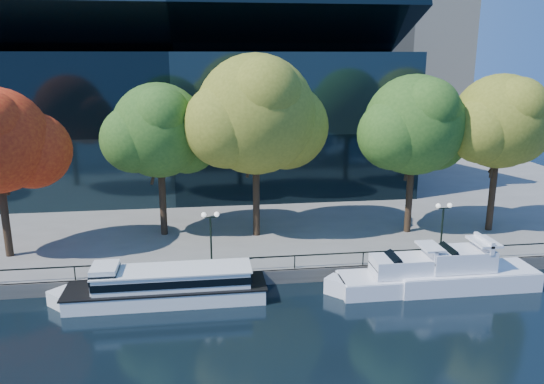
{
  "coord_description": "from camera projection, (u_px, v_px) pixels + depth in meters",
  "views": [
    {
      "loc": [
        -1.25,
        -31.29,
        15.67
      ],
      "look_at": [
        4.01,
        8.0,
        5.42
      ],
      "focal_mm": 35.0,
      "sensor_mm": 36.0,
      "label": 1
    }
  ],
  "objects": [
    {
      "name": "lamp_2",
      "position": [
        443.0,
        217.0,
        39.54
      ],
      "size": [
        1.26,
        0.36,
        4.03
      ],
      "color": "black",
      "rests_on": "promenade"
    },
    {
      "name": "cruiser_far",
      "position": [
        459.0,
        272.0,
        36.62
      ],
      "size": [
        11.06,
        3.06,
        3.61
      ],
      "color": "white",
      "rests_on": "ground"
    },
    {
      "name": "railing",
      "position": [
        224.0,
        259.0,
        36.74
      ],
      "size": [
        88.2,
        0.08,
        0.99
      ],
      "color": "black",
      "rests_on": "promenade"
    },
    {
      "name": "promenade",
      "position": [
        213.0,
        176.0,
        68.89
      ],
      "size": [
        90.0,
        67.08,
        1.0
      ],
      "color": "slate",
      "rests_on": "ground"
    },
    {
      "name": "tree_5",
      "position": [
        502.0,
        124.0,
        43.64
      ],
      "size": [
        9.71,
        7.96,
        13.27
      ],
      "color": "black",
      "rests_on": "promenade"
    },
    {
      "name": "ground",
      "position": [
        227.0,
        306.0,
        34.11
      ],
      "size": [
        160.0,
        160.0,
        0.0
      ],
      "primitive_type": "plane",
      "color": "black",
      "rests_on": "ground"
    },
    {
      "name": "tour_boat",
      "position": [
        161.0,
        285.0,
        34.57
      ],
      "size": [
        14.15,
        3.16,
        2.68
      ],
      "color": "white",
      "rests_on": "ground"
    },
    {
      "name": "lamp_1",
      "position": [
        211.0,
        226.0,
        37.32
      ],
      "size": [
        1.26,
        0.36,
        4.03
      ],
      "color": "black",
      "rests_on": "promenade"
    },
    {
      "name": "convention_building",
      "position": [
        177.0,
        118.0,
        61.97
      ],
      "size": [
        50.0,
        24.57,
        21.43
      ],
      "color": "black",
      "rests_on": "ground"
    },
    {
      "name": "cruiser_near",
      "position": [
        405.0,
        277.0,
        36.16
      ],
      "size": [
        11.03,
        2.84,
        3.2
      ],
      "color": "white",
      "rests_on": "ground"
    },
    {
      "name": "tree_3",
      "position": [
        258.0,
        117.0,
        42.13
      ],
      "size": [
        11.98,
        9.82,
        14.91
      ],
      "color": "black",
      "rests_on": "promenade"
    },
    {
      "name": "tree_4",
      "position": [
        416.0,
        127.0,
        43.25
      ],
      "size": [
        10.24,
        8.4,
        13.25
      ],
      "color": "black",
      "rests_on": "promenade"
    },
    {
      "name": "tree_2",
      "position": [
        161.0,
        133.0,
        42.64
      ],
      "size": [
        9.54,
        7.82,
        12.63
      ],
      "color": "black",
      "rests_on": "promenade"
    }
  ]
}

